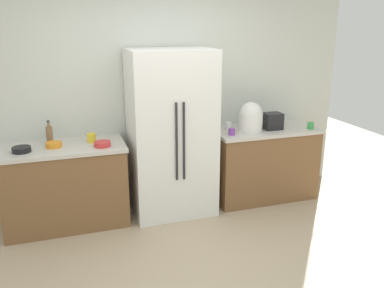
% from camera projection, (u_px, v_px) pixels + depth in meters
% --- Properties ---
extents(ground_plane, '(9.81, 9.81, 0.00)m').
position_uv_depth(ground_plane, '(202.00, 279.00, 3.46)').
color(ground_plane, tan).
extents(kitchen_back_panel, '(4.90, 0.10, 3.02)m').
position_uv_depth(kitchen_back_panel, '(151.00, 77.00, 4.65)').
color(kitchen_back_panel, silver).
rests_on(kitchen_back_panel, ground_plane).
extents(counter_left, '(1.29, 0.66, 0.89)m').
position_uv_depth(counter_left, '(66.00, 185.00, 4.30)').
color(counter_left, brown).
rests_on(counter_left, ground_plane).
extents(counter_right, '(1.28, 0.66, 0.89)m').
position_uv_depth(counter_right, '(262.00, 162.00, 5.01)').
color(counter_right, brown).
rests_on(counter_right, ground_plane).
extents(refrigerator, '(0.91, 0.69, 1.86)m').
position_uv_depth(refrigerator, '(172.00, 134.00, 4.49)').
color(refrigerator, white).
rests_on(refrigerator, ground_plane).
extents(toaster, '(0.21, 0.18, 0.20)m').
position_uv_depth(toaster, '(273.00, 121.00, 4.81)').
color(toaster, black).
rests_on(toaster, counter_right).
extents(rice_cooker, '(0.28, 0.28, 0.35)m').
position_uv_depth(rice_cooker, '(251.00, 118.00, 4.70)').
color(rice_cooker, white).
rests_on(rice_cooker, counter_right).
extents(bottle_a, '(0.07, 0.07, 0.25)m').
position_uv_depth(bottle_a, '(49.00, 134.00, 4.24)').
color(bottle_a, brown).
rests_on(bottle_a, counter_left).
extents(cup_a, '(0.09, 0.09, 0.10)m').
position_uv_depth(cup_a, '(92.00, 138.00, 4.29)').
color(cup_a, yellow).
rests_on(cup_a, counter_left).
extents(cup_b, '(0.07, 0.07, 0.08)m').
position_uv_depth(cup_b, '(311.00, 126.00, 4.84)').
color(cup_b, green).
rests_on(cup_b, counter_right).
extents(cup_c, '(0.07, 0.07, 0.09)m').
position_uv_depth(cup_c, '(228.00, 126.00, 4.80)').
color(cup_c, white).
rests_on(cup_c, counter_right).
extents(cup_d, '(0.08, 0.08, 0.08)m').
position_uv_depth(cup_d, '(232.00, 132.00, 4.58)').
color(cup_d, purple).
rests_on(cup_d, counter_right).
extents(bowl_a, '(0.17, 0.17, 0.05)m').
position_uv_depth(bowl_a, '(102.00, 144.00, 4.15)').
color(bowl_a, red).
rests_on(bowl_a, counter_left).
extents(bowl_b, '(0.16, 0.16, 0.05)m').
position_uv_depth(bowl_b, '(54.00, 145.00, 4.13)').
color(bowl_b, orange).
rests_on(bowl_b, counter_left).
extents(bowl_c, '(0.18, 0.18, 0.05)m').
position_uv_depth(bowl_c, '(21.00, 150.00, 3.97)').
color(bowl_c, black).
rests_on(bowl_c, counter_left).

